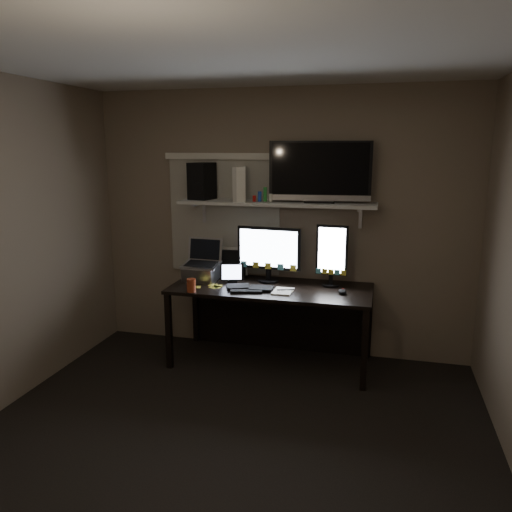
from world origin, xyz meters
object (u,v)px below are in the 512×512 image
(mouse, at_px, (342,292))
(cup, at_px, (191,285))
(speaker, at_px, (202,181))
(laptop, at_px, (201,261))
(monitor_portrait, at_px, (332,256))
(keyboard, at_px, (250,288))
(tablet, at_px, (232,273))
(monitor_landscape, at_px, (269,254))
(game_console, at_px, (241,184))
(desk, at_px, (274,302))
(tv, at_px, (320,172))

(mouse, distance_m, cup, 1.31)
(speaker, bearing_deg, laptop, -64.56)
(monitor_portrait, height_order, keyboard, monitor_portrait)
(tablet, bearing_deg, cup, -140.91)
(keyboard, bearing_deg, laptop, 149.29)
(monitor_landscape, relative_size, laptop, 1.57)
(tablet, bearing_deg, monitor_portrait, -8.41)
(speaker, bearing_deg, game_console, 7.38)
(laptop, relative_size, cup, 3.32)
(monitor_landscape, height_order, keyboard, monitor_landscape)
(laptop, distance_m, game_console, 0.81)
(desk, bearing_deg, tablet, -168.89)
(desk, xyz_separation_m, keyboard, (-0.17, -0.24, 0.19))
(laptop, bearing_deg, cup, -80.88)
(game_console, bearing_deg, cup, -137.20)
(mouse, xyz_separation_m, speaker, (-1.36, 0.28, 0.90))
(tablet, height_order, laptop, laptop)
(cup, height_order, tv, tv)
(game_console, bearing_deg, keyboard, -77.54)
(monitor_portrait, height_order, mouse, monitor_portrait)
(tablet, height_order, game_console, game_console)
(game_console, bearing_deg, tablet, -126.30)
(monitor_landscape, xyz_separation_m, mouse, (0.70, -0.23, -0.25))
(mouse, distance_m, laptop, 1.34)
(tablet, height_order, speaker, speaker)
(tablet, xyz_separation_m, cup, (-0.26, -0.37, -0.04))
(laptop, xyz_separation_m, tv, (1.07, 0.15, 0.83))
(monitor_portrait, bearing_deg, mouse, -56.54)
(mouse, xyz_separation_m, game_console, (-0.97, 0.24, 0.89))
(game_console, bearing_deg, desk, -26.13)
(mouse, bearing_deg, monitor_landscape, 144.37)
(monitor_landscape, height_order, game_console, game_console)
(keyboard, height_order, tablet, tablet)
(mouse, bearing_deg, game_console, 148.66)
(keyboard, xyz_separation_m, tablet, (-0.21, 0.16, 0.08))
(tablet, bearing_deg, speaker, 136.95)
(cup, bearing_deg, monitor_landscape, 40.73)
(mouse, distance_m, game_console, 1.33)
(mouse, bearing_deg, monitor_portrait, 101.59)
(monitor_landscape, relative_size, tablet, 2.84)
(keyboard, bearing_deg, game_console, 105.43)
(tablet, xyz_separation_m, speaker, (-0.34, 0.18, 0.83))
(tablet, bearing_deg, laptop, 163.32)
(monitor_portrait, xyz_separation_m, mouse, (0.12, -0.22, -0.26))
(tablet, bearing_deg, mouse, -21.48)
(monitor_portrait, relative_size, tablet, 2.67)
(keyboard, xyz_separation_m, laptop, (-0.52, 0.17, 0.18))
(desk, bearing_deg, keyboard, -124.88)
(keyboard, bearing_deg, cup, -169.05)
(desk, height_order, tablet, tablet)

